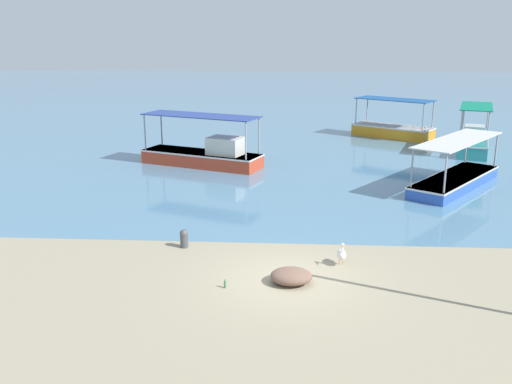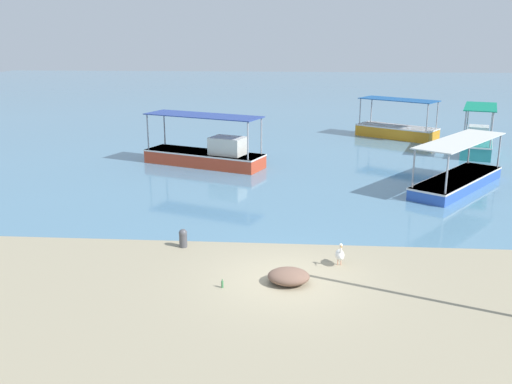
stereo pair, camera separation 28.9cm
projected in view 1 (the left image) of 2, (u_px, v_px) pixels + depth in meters
The scene contains 10 objects.
ground at pixel (287, 279), 17.11m from camera, with size 120.00×120.00×0.00m, color tan.
harbor_water at pixel (291, 99), 63.24m from camera, with size 110.00×90.00×0.00m, color teal.
fishing_boat_far_left at pixel (205, 154), 31.45m from camera, with size 7.04×4.26×2.80m.
fishing_boat_near_left at pixel (393, 129), 40.04m from camera, with size 5.67×4.75×2.69m.
fishing_boat_center at pixel (455, 178), 27.12m from camera, with size 5.58×6.65×2.32m.
fishing_boat_far_right at pixel (473, 142), 34.98m from camera, with size 3.14×5.22×2.88m.
pelican at pixel (341, 254), 18.07m from camera, with size 0.31×0.80×0.80m.
mooring_bollard at pixel (184, 238), 19.57m from camera, with size 0.29×0.29×0.65m.
net_pile at pixel (291, 276), 16.80m from camera, with size 1.24×1.06×0.44m, color brown.
glass_bottle at pixel (225, 284), 16.52m from camera, with size 0.07×0.07×0.27m.
Camera 1 is at (0.02, -15.79, 7.16)m, focal length 40.00 mm.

